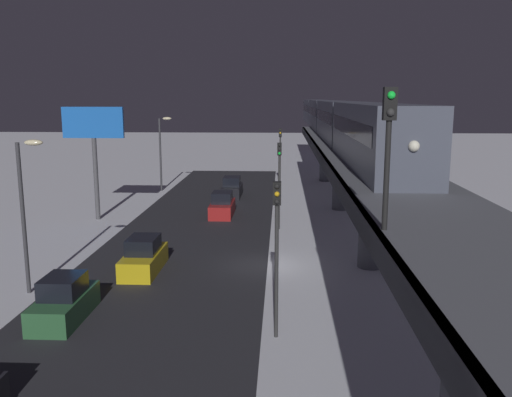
{
  "coord_description": "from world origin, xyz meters",
  "views": [
    {
      "loc": [
        -1.11,
        29.95,
        9.59
      ],
      "look_at": [
        1.07,
        -15.28,
        1.08
      ],
      "focal_mm": 37.7,
      "sensor_mm": 36.0,
      "label": 1
    }
  ],
  "objects_px": {
    "traffic_light_near": "(277,237)",
    "traffic_light_mid": "(279,173)",
    "sedan_black_2": "(232,189)",
    "sedan_green": "(64,302)",
    "subway_train": "(330,116)",
    "rail_signal": "(389,134)",
    "sedan_red": "(222,206)",
    "traffic_light_far": "(280,149)",
    "commercial_billboard": "(94,134)",
    "sedan_yellow": "(144,257)"
  },
  "relations": [
    {
      "from": "traffic_light_near",
      "to": "traffic_light_mid",
      "type": "distance_m",
      "value": 18.26
    },
    {
      "from": "traffic_light_near",
      "to": "sedan_black_2",
      "type": "bearing_deg",
      "value": -81.48
    },
    {
      "from": "sedan_green",
      "to": "traffic_light_near",
      "type": "xyz_separation_m",
      "value": [
        -9.3,
        1.33,
        3.4
      ]
    },
    {
      "from": "subway_train",
      "to": "sedan_green",
      "type": "bearing_deg",
      "value": 68.06
    },
    {
      "from": "sedan_green",
      "to": "traffic_light_mid",
      "type": "relative_size",
      "value": 0.65
    },
    {
      "from": "rail_signal",
      "to": "sedan_black_2",
      "type": "distance_m",
      "value": 38.41
    },
    {
      "from": "sedan_red",
      "to": "traffic_light_far",
      "type": "distance_m",
      "value": 14.95
    },
    {
      "from": "traffic_light_near",
      "to": "traffic_light_far",
      "type": "height_order",
      "value": "same"
    },
    {
      "from": "traffic_light_near",
      "to": "commercial_billboard",
      "type": "height_order",
      "value": "commercial_billboard"
    },
    {
      "from": "rail_signal",
      "to": "traffic_light_mid",
      "type": "bearing_deg",
      "value": -82.51
    },
    {
      "from": "rail_signal",
      "to": "sedan_yellow",
      "type": "bearing_deg",
      "value": -51.87
    },
    {
      "from": "rail_signal",
      "to": "traffic_light_near",
      "type": "distance_m",
      "value": 7.65
    },
    {
      "from": "sedan_yellow",
      "to": "sedan_red",
      "type": "relative_size",
      "value": 1.02
    },
    {
      "from": "sedan_yellow",
      "to": "traffic_light_near",
      "type": "height_order",
      "value": "traffic_light_near"
    },
    {
      "from": "sedan_green",
      "to": "sedan_black_2",
      "type": "bearing_deg",
      "value": -98.71
    },
    {
      "from": "subway_train",
      "to": "rail_signal",
      "type": "xyz_separation_m",
      "value": [
        2.17,
        42.95,
        0.95
      ]
    },
    {
      "from": "sedan_green",
      "to": "traffic_light_mid",
      "type": "xyz_separation_m",
      "value": [
        -9.3,
        -16.93,
        3.4
      ]
    },
    {
      "from": "sedan_black_2",
      "to": "rail_signal",
      "type": "bearing_deg",
      "value": -78.01
    },
    {
      "from": "sedan_yellow",
      "to": "traffic_light_near",
      "type": "distance_m",
      "value": 11.55
    },
    {
      "from": "subway_train",
      "to": "traffic_light_mid",
      "type": "xyz_separation_m",
      "value": [
        5.28,
        19.26,
        -3.46
      ]
    },
    {
      "from": "rail_signal",
      "to": "sedan_black_2",
      "type": "xyz_separation_m",
      "value": [
        7.81,
        -36.79,
        -7.81
      ]
    },
    {
      "from": "rail_signal",
      "to": "sedan_red",
      "type": "bearing_deg",
      "value": -74.5
    },
    {
      "from": "traffic_light_near",
      "to": "traffic_light_far",
      "type": "bearing_deg",
      "value": -90.0
    },
    {
      "from": "sedan_yellow",
      "to": "traffic_light_near",
      "type": "xyz_separation_m",
      "value": [
        -7.5,
        8.1,
        3.4
      ]
    },
    {
      "from": "sedan_black_2",
      "to": "sedan_green",
      "type": "relative_size",
      "value": 1.11
    },
    {
      "from": "subway_train",
      "to": "traffic_light_mid",
      "type": "relative_size",
      "value": 11.57
    },
    {
      "from": "sedan_red",
      "to": "traffic_light_far",
      "type": "height_order",
      "value": "traffic_light_far"
    },
    {
      "from": "commercial_billboard",
      "to": "sedan_red",
      "type": "bearing_deg",
      "value": -169.52
    },
    {
      "from": "rail_signal",
      "to": "sedan_black_2",
      "type": "height_order",
      "value": "rail_signal"
    },
    {
      "from": "subway_train",
      "to": "commercial_billboard",
      "type": "height_order",
      "value": "subway_train"
    },
    {
      "from": "subway_train",
      "to": "traffic_light_near",
      "type": "height_order",
      "value": "subway_train"
    },
    {
      "from": "subway_train",
      "to": "rail_signal",
      "type": "distance_m",
      "value": 43.02
    },
    {
      "from": "sedan_yellow",
      "to": "sedan_green",
      "type": "xyz_separation_m",
      "value": [
        1.8,
        6.77,
        0.0
      ]
    },
    {
      "from": "traffic_light_near",
      "to": "rail_signal",
      "type": "bearing_deg",
      "value": 119.87
    },
    {
      "from": "subway_train",
      "to": "rail_signal",
      "type": "height_order",
      "value": "rail_signal"
    },
    {
      "from": "sedan_black_2",
      "to": "sedan_green",
      "type": "height_order",
      "value": "same"
    },
    {
      "from": "sedan_yellow",
      "to": "subway_train",
      "type": "bearing_deg",
      "value": -113.48
    },
    {
      "from": "sedan_red",
      "to": "commercial_billboard",
      "type": "height_order",
      "value": "commercial_billboard"
    },
    {
      "from": "traffic_light_far",
      "to": "commercial_billboard",
      "type": "xyz_separation_m",
      "value": [
        14.52,
        15.59,
        2.63
      ]
    },
    {
      "from": "sedan_black_2",
      "to": "commercial_billboard",
      "type": "relative_size",
      "value": 0.51
    },
    {
      "from": "sedan_yellow",
      "to": "sedan_red",
      "type": "bearing_deg",
      "value": -100.82
    },
    {
      "from": "sedan_black_2",
      "to": "traffic_light_near",
      "type": "relative_size",
      "value": 0.71
    },
    {
      "from": "traffic_light_near",
      "to": "traffic_light_mid",
      "type": "xyz_separation_m",
      "value": [
        0.0,
        -18.26,
        0.0
      ]
    },
    {
      "from": "commercial_billboard",
      "to": "rail_signal",
      "type": "bearing_deg",
      "value": 123.78
    },
    {
      "from": "subway_train",
      "to": "sedan_green",
      "type": "height_order",
      "value": "subway_train"
    },
    {
      "from": "sedan_green",
      "to": "traffic_light_near",
      "type": "distance_m",
      "value": 9.99
    },
    {
      "from": "rail_signal",
      "to": "sedan_green",
      "type": "distance_m",
      "value": 16.15
    },
    {
      "from": "sedan_red",
      "to": "traffic_light_near",
      "type": "relative_size",
      "value": 0.69
    },
    {
      "from": "sedan_red",
      "to": "sedan_green",
      "type": "xyz_separation_m",
      "value": [
        4.6,
        21.41,
        0.0
      ]
    },
    {
      "from": "subway_train",
      "to": "sedan_green",
      "type": "relative_size",
      "value": 17.92
    }
  ]
}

